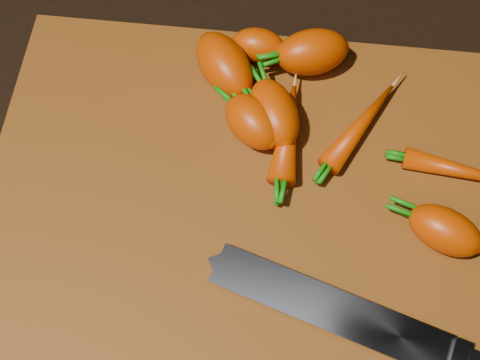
# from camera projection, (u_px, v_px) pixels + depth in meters

# --- Properties ---
(ground) EXTENTS (2.00, 2.00, 0.01)m
(ground) POSITION_uv_depth(u_px,v_px,m) (239.00, 204.00, 0.67)
(ground) COLOR black
(cutting_board) EXTENTS (0.50, 0.40, 0.01)m
(cutting_board) POSITION_uv_depth(u_px,v_px,m) (239.00, 200.00, 0.66)
(cutting_board) COLOR brown
(cutting_board) RESTS_ON ground
(carrot_0) EXTENTS (0.08, 0.08, 0.05)m
(carrot_0) POSITION_uv_depth(u_px,v_px,m) (253.00, 122.00, 0.66)
(carrot_0) COLOR #C23800
(carrot_0) RESTS_ON cutting_board
(carrot_1) EXTENTS (0.09, 0.10, 0.05)m
(carrot_1) POSITION_uv_depth(u_px,v_px,m) (224.00, 65.00, 0.69)
(carrot_1) COLOR #C23800
(carrot_1) RESTS_ON cutting_board
(carrot_2) EXTENTS (0.07, 0.09, 0.05)m
(carrot_2) POSITION_uv_depth(u_px,v_px,m) (274.00, 113.00, 0.67)
(carrot_2) COLOR #C23800
(carrot_2) RESTS_ON cutting_board
(carrot_3) EXTENTS (0.09, 0.07, 0.05)m
(carrot_3) POSITION_uv_depth(u_px,v_px,m) (312.00, 52.00, 0.70)
(carrot_3) COLOR #C23800
(carrot_3) RESTS_ON cutting_board
(carrot_4) EXTENTS (0.06, 0.04, 0.04)m
(carrot_4) POSITION_uv_depth(u_px,v_px,m) (258.00, 45.00, 0.71)
(carrot_4) COLOR #C23800
(carrot_4) RESTS_ON cutting_board
(carrot_5) EXTENTS (0.08, 0.07, 0.04)m
(carrot_5) POSITION_uv_depth(u_px,v_px,m) (445.00, 230.00, 0.61)
(carrot_5) COLOR #C23800
(carrot_5) RESTS_ON cutting_board
(carrot_6) EXTENTS (0.08, 0.11, 0.02)m
(carrot_6) POSITION_uv_depth(u_px,v_px,m) (361.00, 125.00, 0.67)
(carrot_6) COLOR #C23800
(carrot_6) RESTS_ON cutting_board
(carrot_7) EXTENTS (0.13, 0.04, 0.02)m
(carrot_7) POSITION_uv_depth(u_px,v_px,m) (467.00, 172.00, 0.65)
(carrot_7) COLOR #C23800
(carrot_7) RESTS_ON cutting_board
(carrot_8) EXTENTS (0.03, 0.11, 0.03)m
(carrot_8) POSITION_uv_depth(u_px,v_px,m) (288.00, 132.00, 0.67)
(carrot_8) COLOR #C23800
(carrot_8) RESTS_ON cutting_board
(knife) EXTENTS (0.35, 0.13, 0.02)m
(knife) POSITION_uv_depth(u_px,v_px,m) (353.00, 318.00, 0.59)
(knife) COLOR gray
(knife) RESTS_ON cutting_board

